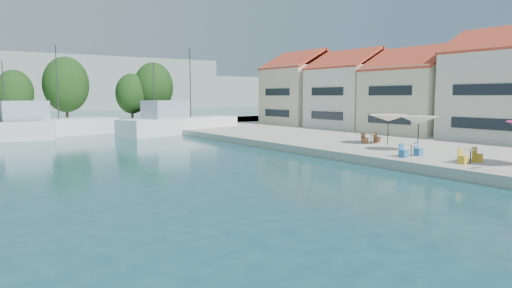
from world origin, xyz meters
TOP-DOWN VIEW (x-y plane):
  - quay_right at (22.00, 30.00)m, footprint 32.00×92.00m
  - quay_far at (-8.00, 67.00)m, footprint 90.00×16.00m
  - hill_east at (40.00, 180.00)m, footprint 140.00×40.00m
  - building_03 at (24.00, 24.00)m, footprint 8.40×8.80m
  - building_04 at (24.00, 33.00)m, footprint 9.00×8.80m
  - building_05 at (24.00, 42.00)m, footprint 8.40×8.80m
  - building_06 at (24.00, 51.00)m, footprint 9.00×8.80m
  - trawler_03 at (-7.33, 56.73)m, footprint 16.06×7.75m
  - trawler_04 at (6.47, 52.16)m, footprint 15.55×8.01m
  - tree_05 at (-8.05, 71.97)m, footprint 4.83×4.83m
  - tree_06 at (-1.68, 71.42)m, footprint 6.16×6.16m
  - tree_07 at (7.17, 70.13)m, footprint 4.72×4.72m
  - tree_08 at (10.38, 69.69)m, footprint 5.88×5.88m
  - umbrella_white at (10.44, 22.76)m, footprint 2.54×2.54m
  - umbrella_cream at (12.33, 26.86)m, footprint 3.08×3.08m
  - cafe_table_01 at (8.58, 17.93)m, footprint 1.82×0.70m
  - cafe_table_02 at (8.03, 21.45)m, footprint 1.82×0.70m
  - cafe_table_03 at (12.23, 28.45)m, footprint 1.82×0.70m

SIDE VIEW (x-z plane):
  - quay_right at x=22.00m, z-range 0.00..0.60m
  - quay_far at x=-8.00m, z-range 0.00..0.60m
  - cafe_table_01 at x=8.58m, z-range 0.51..1.27m
  - cafe_table_02 at x=8.03m, z-range 0.51..1.27m
  - cafe_table_03 at x=12.23m, z-range 0.51..1.27m
  - trawler_03 at x=-7.33m, z-range -4.03..6.17m
  - trawler_04 at x=6.47m, z-range -4.03..6.17m
  - umbrella_cream at x=12.33m, z-range 1.50..3.80m
  - umbrella_white at x=10.44m, z-range 1.53..3.90m
  - tree_07 at x=7.17m, z-range 1.14..8.12m
  - tree_05 at x=-8.05m, z-range 1.15..8.30m
  - building_04 at x=24.00m, z-range 0.42..9.62m
  - building_05 at x=24.00m, z-range 0.41..10.11m
  - building_06 at x=24.00m, z-range 0.40..10.60m
  - building_03 at x=24.00m, z-range 0.40..10.60m
  - tree_08 at x=10.38m, z-range 1.27..9.98m
  - tree_06 at x=-1.68m, z-range 1.30..10.42m
  - hill_east at x=40.00m, z-range 0.00..12.00m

